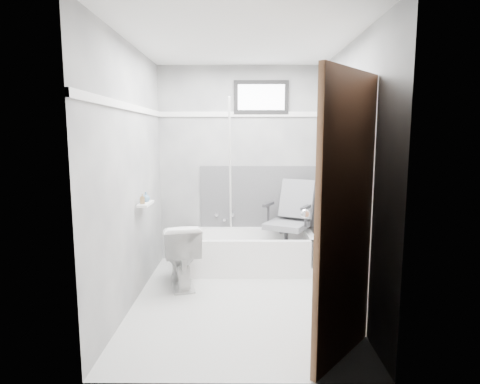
{
  "coord_description": "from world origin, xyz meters",
  "views": [
    {
      "loc": [
        0.02,
        -3.66,
        1.58
      ],
      "look_at": [
        0.0,
        0.35,
        1.0
      ],
      "focal_mm": 30.0,
      "sensor_mm": 36.0,
      "label": 1
    }
  ],
  "objects_px": {
    "bathtub": "(250,251)",
    "toilet": "(181,255)",
    "door": "(400,230)",
    "soap_bottle_b": "(146,197)",
    "office_chair": "(286,219)",
    "soap_bottle_a": "(142,199)"
  },
  "relations": [
    {
      "from": "door",
      "to": "soap_bottle_b",
      "type": "height_order",
      "value": "door"
    },
    {
      "from": "bathtub",
      "to": "office_chair",
      "type": "height_order",
      "value": "office_chair"
    },
    {
      "from": "toilet",
      "to": "door",
      "type": "relative_size",
      "value": 0.34
    },
    {
      "from": "toilet",
      "to": "door",
      "type": "distance_m",
      "value": 2.41
    },
    {
      "from": "bathtub",
      "to": "toilet",
      "type": "xyz_separation_m",
      "value": [
        -0.73,
        -0.54,
        0.12
      ]
    },
    {
      "from": "soap_bottle_b",
      "to": "office_chair",
      "type": "bearing_deg",
      "value": 25.17
    },
    {
      "from": "office_chair",
      "to": "soap_bottle_a",
      "type": "distance_m",
      "value": 1.75
    },
    {
      "from": "bathtub",
      "to": "toilet",
      "type": "relative_size",
      "value": 2.22
    },
    {
      "from": "soap_bottle_a",
      "to": "door",
      "type": "bearing_deg",
      "value": -36.52
    },
    {
      "from": "toilet",
      "to": "soap_bottle_a",
      "type": "distance_m",
      "value": 0.75
    },
    {
      "from": "bathtub",
      "to": "door",
      "type": "height_order",
      "value": "door"
    },
    {
      "from": "bathtub",
      "to": "soap_bottle_a",
      "type": "distance_m",
      "value": 1.52
    },
    {
      "from": "door",
      "to": "office_chair",
      "type": "bearing_deg",
      "value": 100.87
    },
    {
      "from": "bathtub",
      "to": "toilet",
      "type": "bearing_deg",
      "value": -143.54
    },
    {
      "from": "office_chair",
      "to": "soap_bottle_b",
      "type": "xyz_separation_m",
      "value": [
        -1.49,
        -0.7,
        0.38
      ]
    },
    {
      "from": "bathtub",
      "to": "office_chair",
      "type": "distance_m",
      "value": 0.57
    },
    {
      "from": "bathtub",
      "to": "office_chair",
      "type": "relative_size",
      "value": 1.63
    },
    {
      "from": "toilet",
      "to": "soap_bottle_b",
      "type": "bearing_deg",
      "value": 4.13
    },
    {
      "from": "soap_bottle_b",
      "to": "door",
      "type": "bearing_deg",
      "value": -39.12
    },
    {
      "from": "bathtub",
      "to": "soap_bottle_a",
      "type": "relative_size",
      "value": 15.61
    },
    {
      "from": "toilet",
      "to": "door",
      "type": "bearing_deg",
      "value": 119.17
    },
    {
      "from": "bathtub",
      "to": "toilet",
      "type": "distance_m",
      "value": 0.92
    }
  ]
}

